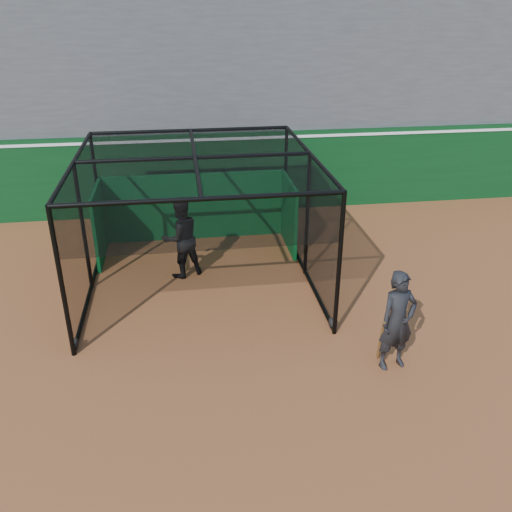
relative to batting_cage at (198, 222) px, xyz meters
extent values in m
plane|color=brown|center=(0.87, -3.76, -1.52)|extent=(120.00, 120.00, 0.00)
cube|color=#0A3815|center=(0.87, 4.74, -0.27)|extent=(50.00, 0.45, 2.50)
cube|color=white|center=(0.87, 4.74, 0.83)|extent=(50.00, 0.50, 0.08)
cube|color=#4C4C4F|center=(0.87, 8.62, 2.36)|extent=(50.00, 7.85, 7.75)
cube|color=#074D1E|center=(0.00, 2.57, -0.57)|extent=(5.06, 0.10, 1.90)
cylinder|color=black|center=(-2.59, -2.52, -1.41)|extent=(0.08, 0.22, 0.22)
cylinder|color=black|center=(2.59, -2.52, -1.41)|extent=(0.08, 0.22, 0.22)
cylinder|color=black|center=(-2.59, 2.49, -1.41)|extent=(0.08, 0.22, 0.22)
cylinder|color=black|center=(2.59, 2.49, -1.41)|extent=(0.08, 0.22, 0.22)
imported|color=black|center=(-0.42, 0.33, -0.52)|extent=(1.19, 1.08, 1.99)
imported|color=black|center=(3.37, -3.91, -0.55)|extent=(0.79, 0.60, 1.94)
cylinder|color=#593819|center=(3.12, -3.86, -0.97)|extent=(0.16, 0.39, 1.02)
camera|label=1|loc=(-0.33, -11.73, 4.73)|focal=38.00mm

